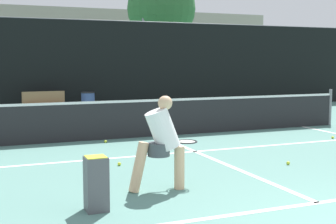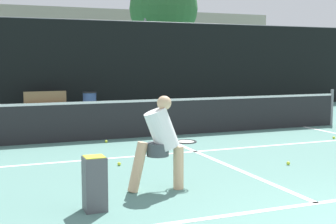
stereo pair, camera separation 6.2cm
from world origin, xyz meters
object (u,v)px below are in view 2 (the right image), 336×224
object	(u,v)px
player_practicing	(161,140)
trash_bin	(90,103)
ball_hopper	(95,182)
courtside_bench	(46,103)

from	to	relation	value
player_practicing	trash_bin	size ratio (longest dim) A/B	1.72
ball_hopper	trash_bin	bearing A→B (deg)	78.05
player_practicing	ball_hopper	distance (m)	1.32
player_practicing	courtside_bench	distance (m)	10.11
ball_hopper	player_practicing	bearing A→B (deg)	27.28
courtside_bench	trash_bin	bearing A→B (deg)	-8.27
player_practicing	courtside_bench	bearing A→B (deg)	99.22
trash_bin	ball_hopper	bearing A→B (deg)	-101.95
player_practicing	courtside_bench	size ratio (longest dim) A/B	0.97
player_practicing	ball_hopper	bearing A→B (deg)	-145.71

